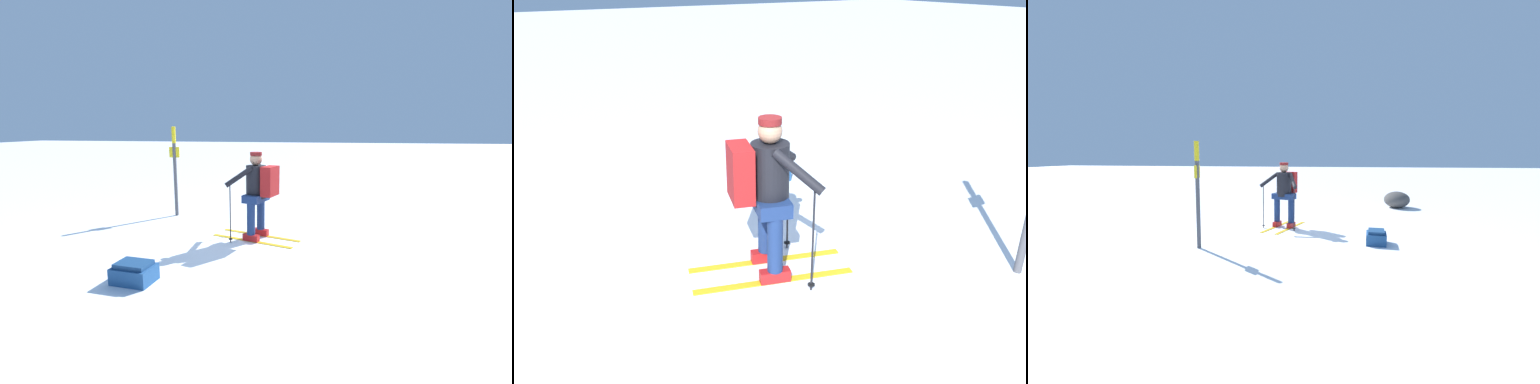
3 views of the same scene
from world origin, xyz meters
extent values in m
plane|color=white|center=(0.00, 0.00, 0.00)|extent=(80.00, 80.00, 0.00)
cube|color=gold|center=(-0.05, 0.15, 0.01)|extent=(1.56, 0.58, 0.01)
cube|color=red|center=(-0.05, 0.15, 0.07)|extent=(0.32, 0.20, 0.12)
cylinder|color=navy|center=(-0.05, 0.15, 0.45)|extent=(0.15, 0.15, 0.65)
cube|color=gold|center=(-0.17, -0.22, 0.01)|extent=(1.56, 0.58, 0.01)
cube|color=red|center=(-0.17, -0.22, 0.07)|extent=(0.32, 0.20, 0.12)
cylinder|color=navy|center=(-0.17, -0.22, 0.45)|extent=(0.15, 0.15, 0.65)
cube|color=navy|center=(-0.11, -0.03, 0.78)|extent=(0.46, 0.61, 0.14)
cylinder|color=black|center=(-0.11, -0.03, 1.07)|extent=(0.36, 0.36, 0.59)
sphere|color=tan|center=(-0.11, -0.03, 1.48)|extent=(0.23, 0.23, 0.23)
cylinder|color=maroon|center=(-0.11, -0.03, 1.58)|extent=(0.22, 0.22, 0.06)
cube|color=maroon|center=(-0.38, 0.05, 1.10)|extent=(0.31, 0.43, 0.53)
cylinder|color=black|center=(0.30, 0.27, 0.54)|extent=(0.02, 0.02, 1.09)
cylinder|color=black|center=(0.30, 0.27, 0.06)|extent=(0.07, 0.07, 0.01)
cylinder|color=black|center=(0.15, 0.22, 1.19)|extent=(0.50, 0.27, 0.37)
cylinder|color=black|center=(0.05, -0.52, 0.54)|extent=(0.02, 0.02, 1.09)
cylinder|color=black|center=(0.05, -0.52, 0.06)|extent=(0.07, 0.07, 0.01)
cylinder|color=black|center=(-0.04, -0.39, 1.19)|extent=(0.35, 0.47, 0.37)
cube|color=navy|center=(1.18, 2.06, 0.11)|extent=(0.57, 0.44, 0.22)
cube|color=navy|center=(1.18, 2.06, 0.25)|extent=(0.47, 0.36, 0.06)
camera|label=1|loc=(-1.17, 6.00, 2.05)|focal=24.00mm
camera|label=2|loc=(-2.41, -3.69, 2.79)|focal=35.00mm
camera|label=3|loc=(8.17, 1.22, 1.82)|focal=24.00mm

